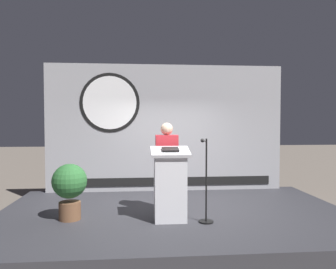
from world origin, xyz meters
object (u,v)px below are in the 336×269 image
at_px(speaker_person, 167,167).
at_px(potted_plant, 70,186).
at_px(microphone_stand, 206,193).
at_px(podium, 170,185).

relative_size(speaker_person, potted_plant, 1.73).
bearing_deg(potted_plant, microphone_stand, -7.82).
bearing_deg(potted_plant, podium, -7.01).
distance_m(microphone_stand, potted_plant, 2.27).
height_order(speaker_person, potted_plant, speaker_person).
xyz_separation_m(podium, potted_plant, (-1.67, 0.21, -0.03)).
bearing_deg(microphone_stand, speaker_person, 135.41).
distance_m(speaker_person, microphone_stand, 0.90).
relative_size(microphone_stand, potted_plant, 1.46).
height_order(microphone_stand, potted_plant, microphone_stand).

